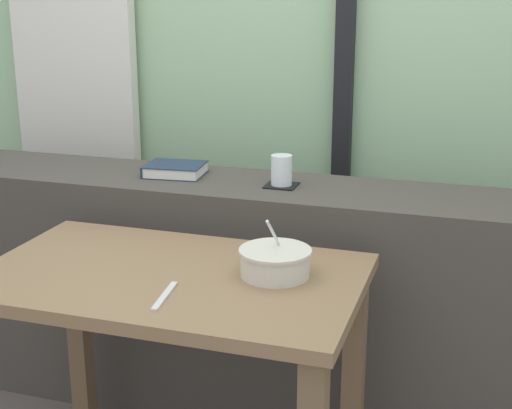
{
  "coord_description": "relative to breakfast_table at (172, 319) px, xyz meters",
  "views": [
    {
      "loc": [
        0.76,
        -1.69,
        1.46
      ],
      "look_at": [
        0.1,
        0.36,
        0.82
      ],
      "focal_mm": 51.93,
      "sensor_mm": 36.0,
      "label": 1
    }
  ],
  "objects": [
    {
      "name": "curtain_left_panel",
      "position": [
        -0.95,
        1.15,
        0.65
      ],
      "size": [
        0.56,
        0.06,
        2.5
      ],
      "primitive_type": "cube",
      "color": "silver",
      "rests_on": "ground"
    },
    {
      "name": "soup_bowl",
      "position": [
        0.27,
        0.07,
        0.17
      ],
      "size": [
        0.19,
        0.19,
        0.16
      ],
      "color": "beige",
      "rests_on": "breakfast_table"
    },
    {
      "name": "dark_console_ledge",
      "position": [
        0.01,
        0.58,
        -0.18
      ],
      "size": [
        2.8,
        0.38,
        0.83
      ],
      "primitive_type": "cube",
      "color": "#423D38",
      "rests_on": "ground"
    },
    {
      "name": "breakfast_table",
      "position": [
        0.0,
        0.0,
        0.0
      ],
      "size": [
        1.01,
        0.62,
        0.73
      ],
      "color": "brown",
      "rests_on": "ground"
    },
    {
      "name": "coaster_square",
      "position": [
        0.14,
        0.57,
        0.24
      ],
      "size": [
        0.1,
        0.1,
        0.0
      ],
      "primitive_type": "cube",
      "color": "black",
      "rests_on": "dark_console_ledge"
    },
    {
      "name": "fork_utensil",
      "position": [
        0.05,
        -0.15,
        0.14
      ],
      "size": [
        0.04,
        0.17,
        0.01
      ],
      "primitive_type": "cube",
      "rotation": [
        0.0,
        0.0,
        0.12
      ],
      "color": "silver",
      "rests_on": "breakfast_table"
    },
    {
      "name": "closed_book",
      "position": [
        -0.25,
        0.6,
        0.25
      ],
      "size": [
        0.21,
        0.18,
        0.04
      ],
      "color": "#1E2D47",
      "rests_on": "dark_console_ledge"
    },
    {
      "name": "juice_glass",
      "position": [
        0.14,
        0.57,
        0.28
      ],
      "size": [
        0.07,
        0.07,
        0.1
      ],
      "color": "white",
      "rests_on": "coaster_square"
    },
    {
      "name": "outdoor_backdrop",
      "position": [
        0.01,
        1.25,
        0.8
      ],
      "size": [
        4.8,
        0.08,
        2.8
      ],
      "primitive_type": "cube",
      "color": "#9EC699",
      "rests_on": "ground"
    },
    {
      "name": "window_divider_post",
      "position": [
        0.22,
        1.18,
        0.7
      ],
      "size": [
        0.07,
        0.05,
        2.6
      ],
      "primitive_type": "cube",
      "color": "black",
      "rests_on": "ground"
    }
  ]
}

